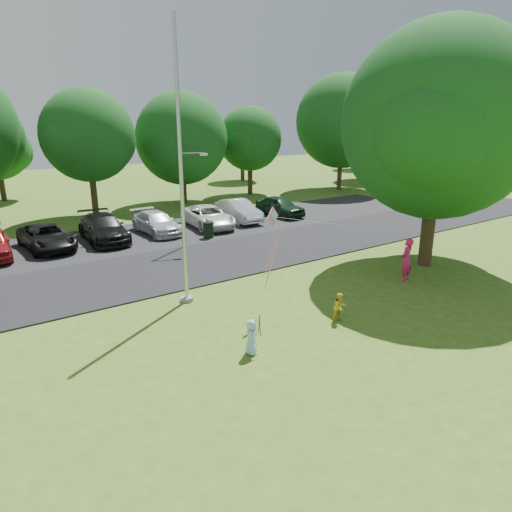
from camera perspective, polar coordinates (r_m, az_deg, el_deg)
ground at (r=15.93m, az=11.33°, el=-8.34°), size 120.00×120.00×0.00m
park_road at (r=22.59m, az=-5.32°, el=-0.43°), size 60.00×6.00×0.06m
parking_strip at (r=28.22m, az=-11.96°, el=2.76°), size 42.00×7.00×0.06m
flagpole at (r=16.61m, az=-9.25°, el=7.86°), size 0.50×0.50×10.00m
street_lamp at (r=24.35m, az=-8.74°, el=8.04°), size 1.37×0.66×5.11m
trash_can at (r=26.61m, az=-5.97°, el=3.21°), size 0.61×0.61×0.97m
big_tree at (r=22.13m, az=21.98°, el=14.80°), size 9.22×8.55×10.84m
tree_row at (r=36.16m, az=-15.89°, el=14.60°), size 64.35×11.94×10.88m
horizon_trees at (r=46.13m, az=-16.98°, el=13.09°), size 77.46×7.20×7.02m
parked_cars at (r=27.90m, az=-13.05°, el=4.05°), size 20.02×5.45×1.47m
woman at (r=20.36m, az=18.28°, el=-0.47°), size 0.77×0.60×1.88m
child_yellow at (r=15.93m, az=10.42°, el=-6.30°), size 0.52×0.42×1.02m
child_blue at (r=13.56m, az=-0.59°, el=-10.10°), size 0.44×0.59×1.09m
kite at (r=15.74m, az=2.48°, el=3.46°), size 6.94×1.02×2.95m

